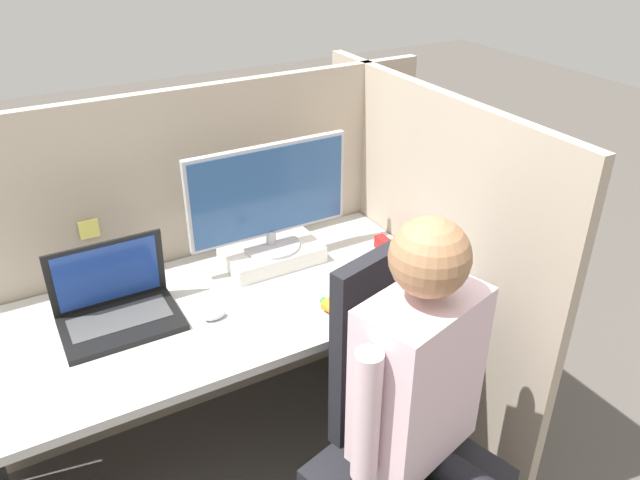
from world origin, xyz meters
TOP-DOWN VIEW (x-y plane):
  - cubicle_panel_back at (-0.00, 0.72)m, footprint 2.09×0.05m
  - cubicle_panel_right at (0.82, 0.28)m, footprint 0.04×1.33m
  - desk at (0.00, 0.35)m, footprint 1.59×0.69m
  - paper_box at (0.30, 0.51)m, footprint 0.35×0.22m
  - monitor at (0.30, 0.52)m, footprint 0.60×0.21m
  - laptop at (-0.29, 0.41)m, footprint 0.36×0.25m
  - mouse at (-0.02, 0.28)m, footprint 0.07×0.04m
  - stapler at (0.70, 0.34)m, footprint 0.04×0.16m
  - carrot_toy at (0.32, 0.10)m, footprint 0.05×0.13m
  - office_chair at (0.35, -0.22)m, footprint 0.57×0.62m
  - person at (0.31, -0.38)m, footprint 0.46×0.46m

SIDE VIEW (x-z plane):
  - office_chair at x=0.35m, z-range 0.00..1.06m
  - desk at x=0.00m, z-range 0.19..0.93m
  - cubicle_panel_right at x=0.82m, z-range 0.00..1.36m
  - cubicle_panel_back at x=0.00m, z-range 0.00..1.36m
  - person at x=0.31m, z-range 0.10..1.38m
  - mouse at x=-0.02m, z-range 0.73..0.76m
  - carrot_toy at x=0.32m, z-range 0.73..0.78m
  - stapler at x=0.70m, z-range 0.73..0.78m
  - paper_box at x=0.30m, z-range 0.73..0.79m
  - laptop at x=-0.29m, z-range 0.65..0.91m
  - monitor at x=0.30m, z-range 0.80..1.19m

